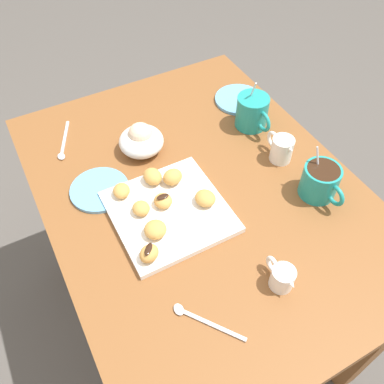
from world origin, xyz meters
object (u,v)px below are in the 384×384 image
at_px(pastry_plate_square, 169,212).
at_px(cream_pitcher_white, 282,148).
at_px(saucer_sky_right, 100,190).
at_px(coffee_mug_teal_left, 253,111).
at_px(beignet_6, 141,208).
at_px(dining_table, 200,220).
at_px(coffee_mug_teal_right, 321,181).
at_px(chocolate_sauce_pitcher, 282,277).
at_px(saucer_sky_left, 239,99).
at_px(beignet_7, 205,198).
at_px(beignet_0, 149,254).
at_px(ice_cream_bowl, 141,140).
at_px(beignet_1, 121,191).
at_px(beignet_2, 155,229).
at_px(beignet_5, 163,201).
at_px(beignet_4, 153,176).
at_px(beignet_3, 173,177).

xyz_separation_m(pastry_plate_square, cream_pitcher_white, (-0.03, 0.36, 0.03)).
bearing_deg(cream_pitcher_white, saucer_sky_right, -104.51).
distance_m(coffee_mug_teal_left, beignet_6, 0.46).
xyz_separation_m(dining_table, saucer_sky_right, (-0.12, -0.23, 0.14)).
distance_m(dining_table, coffee_mug_teal_right, 0.35).
height_order(chocolate_sauce_pitcher, beignet_6, chocolate_sauce_pitcher).
relative_size(saucer_sky_left, beignet_7, 2.88).
bearing_deg(saucer_sky_right, beignet_0, 6.33).
xyz_separation_m(ice_cream_bowl, beignet_7, (0.26, 0.06, -0.01)).
bearing_deg(beignet_1, coffee_mug_teal_left, 100.59).
height_order(coffee_mug_teal_right, beignet_7, coffee_mug_teal_right).
bearing_deg(coffee_mug_teal_right, cream_pitcher_white, -176.71).
height_order(ice_cream_bowl, beignet_2, ice_cream_bowl).
height_order(beignet_0, beignet_2, same).
height_order(coffee_mug_teal_left, saucer_sky_left, coffee_mug_teal_left).
xyz_separation_m(dining_table, beignet_2, (0.08, -0.17, 0.17)).
height_order(beignet_1, beignet_5, same).
height_order(ice_cream_bowl, beignet_4, ice_cream_bowl).
xyz_separation_m(coffee_mug_teal_left, chocolate_sauce_pitcher, (0.47, -0.24, -0.02)).
xyz_separation_m(cream_pitcher_white, ice_cream_bowl, (-0.21, -0.32, 0.00)).
distance_m(coffee_mug_teal_left, coffee_mug_teal_right, 0.31).
distance_m(ice_cream_bowl, beignet_4, 0.14).
relative_size(chocolate_sauce_pitcher, beignet_2, 1.73).
height_order(coffee_mug_teal_right, beignet_3, coffee_mug_teal_right).
xyz_separation_m(beignet_3, beignet_5, (0.06, -0.05, -0.00)).
distance_m(chocolate_sauce_pitcher, beignet_0, 0.29).
relative_size(coffee_mug_teal_left, beignet_7, 2.80).
bearing_deg(saucer_sky_left, coffee_mug_teal_right, -4.53).
distance_m(coffee_mug_teal_right, beignet_6, 0.45).
xyz_separation_m(pastry_plate_square, beignet_0, (0.10, -0.10, 0.02)).
height_order(dining_table, beignet_4, beignet_4).
distance_m(beignet_4, beignet_7, 0.15).
bearing_deg(beignet_5, coffee_mug_teal_left, 113.79).
height_order(pastry_plate_square, beignet_5, beignet_5).
bearing_deg(beignet_7, pastry_plate_square, -103.61).
xyz_separation_m(cream_pitcher_white, saucer_sky_left, (-0.27, 0.04, -0.03)).
bearing_deg(beignet_2, beignet_0, -37.10).
distance_m(ice_cream_bowl, beignet_0, 0.37).
bearing_deg(cream_pitcher_white, pastry_plate_square, -85.51).
relative_size(coffee_mug_teal_left, ice_cream_bowl, 1.20).
xyz_separation_m(pastry_plate_square, coffee_mug_teal_right, (0.12, 0.36, 0.04)).
distance_m(pastry_plate_square, coffee_mug_teal_left, 0.41).
xyz_separation_m(chocolate_sauce_pitcher, beignet_3, (-0.36, -0.08, 0.00)).
distance_m(cream_pitcher_white, beignet_3, 0.31).
distance_m(saucer_sky_right, beignet_4, 0.14).
relative_size(saucer_sky_right, beignet_3, 2.90).
bearing_deg(ice_cream_bowl, coffee_mug_teal_right, 42.62).
bearing_deg(beignet_0, coffee_mug_teal_left, 121.66).
bearing_deg(beignet_7, coffee_mug_teal_left, 126.86).
xyz_separation_m(pastry_plate_square, beignet_4, (-0.10, 0.01, 0.03)).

